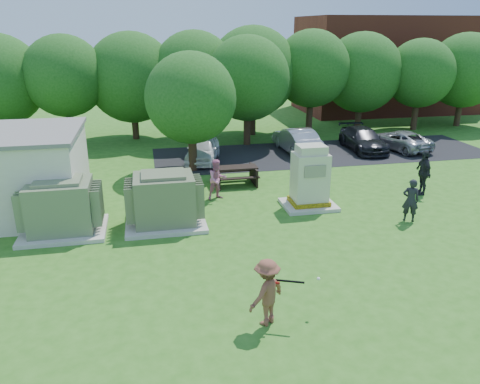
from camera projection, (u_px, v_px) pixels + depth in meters
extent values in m
plane|color=#2D6619|center=(266.00, 275.00, 14.29)|extent=(120.00, 120.00, 0.00)
cube|color=maroon|center=(388.00, 64.00, 41.27)|extent=(15.00, 8.00, 8.00)
cube|color=#232326|center=(323.00, 153.00, 28.07)|extent=(20.00, 6.00, 0.01)
cube|color=beige|center=(64.00, 231.00, 17.20)|extent=(3.00, 2.40, 0.15)
cube|color=#657453|center=(61.00, 206.00, 16.87)|extent=(2.20, 1.80, 1.80)
cube|color=#657453|center=(58.00, 181.00, 16.55)|extent=(1.60, 1.30, 0.12)
cube|color=#657453|center=(23.00, 208.00, 16.62)|extent=(0.32, 1.50, 1.35)
cube|color=#657453|center=(97.00, 203.00, 17.10)|extent=(0.32, 1.50, 1.35)
cube|color=beige|center=(166.00, 223.00, 17.89)|extent=(3.00, 2.40, 0.15)
cube|color=#616B4B|center=(164.00, 199.00, 17.57)|extent=(2.20, 1.80, 1.80)
cube|color=#616B4B|center=(163.00, 175.00, 17.24)|extent=(1.60, 1.30, 0.12)
cube|color=#616B4B|center=(130.00, 201.00, 17.32)|extent=(0.32, 1.50, 1.35)
cube|color=#616B4B|center=(198.00, 196.00, 17.80)|extent=(0.32, 1.50, 1.35)
cube|color=beige|center=(308.00, 205.00, 19.69)|extent=(2.18, 1.78, 0.15)
cube|color=yellow|center=(309.00, 201.00, 19.64)|extent=(1.53, 1.24, 0.18)
cube|color=beige|center=(310.00, 177.00, 19.28)|extent=(1.38, 1.09, 1.98)
cube|color=beige|center=(311.00, 149.00, 18.89)|extent=(1.14, 0.89, 0.35)
cube|color=gray|center=(315.00, 172.00, 18.62)|extent=(0.89, 0.04, 0.49)
cube|color=black|center=(235.00, 167.00, 22.19)|extent=(2.06, 0.80, 0.07)
cube|color=black|center=(233.00, 171.00, 22.89)|extent=(2.06, 0.29, 0.06)
cube|color=black|center=(238.00, 178.00, 21.72)|extent=(2.06, 0.29, 0.06)
cube|color=black|center=(217.00, 177.00, 22.16)|extent=(0.09, 1.55, 0.85)
cube|color=black|center=(254.00, 175.00, 22.50)|extent=(0.09, 1.55, 0.85)
imported|color=brown|center=(267.00, 292.00, 11.68)|extent=(1.33, 1.20, 1.79)
imported|color=black|center=(411.00, 200.00, 17.99)|extent=(0.74, 0.63, 1.71)
imported|color=#C3678B|center=(217.00, 179.00, 20.30)|extent=(1.03, 0.90, 1.79)
imported|color=black|center=(423.00, 172.00, 20.87)|extent=(0.62, 1.23, 2.03)
imported|color=white|center=(203.00, 149.00, 26.14)|extent=(2.61, 4.24, 1.35)
imported|color=#9E9DA2|center=(296.00, 140.00, 28.05)|extent=(1.83, 4.58, 1.48)
imported|color=black|center=(363.00, 139.00, 28.51)|extent=(2.12, 4.70, 1.34)
imported|color=#A3A3A7|center=(400.00, 140.00, 28.72)|extent=(2.91, 4.56, 1.17)
cylinder|color=black|center=(287.00, 281.00, 11.66)|extent=(0.81, 0.37, 0.06)
cylinder|color=maroon|center=(275.00, 283.00, 11.58)|extent=(0.23, 0.14, 0.06)
sphere|color=white|center=(318.00, 279.00, 12.11)|extent=(0.09, 0.09, 0.09)
cylinder|color=#47301E|center=(6.00, 126.00, 29.55)|extent=(0.44, 0.44, 2.40)
cylinder|color=#47301E|center=(70.00, 123.00, 29.68)|extent=(0.44, 0.44, 2.80)
sphere|color=#235B1C|center=(65.00, 76.00, 28.71)|extent=(5.00, 5.00, 5.00)
cylinder|color=#47301E|center=(135.00, 122.00, 31.25)|extent=(0.44, 0.44, 2.30)
sphere|color=#235B1C|center=(132.00, 78.00, 30.29)|extent=(5.80, 5.80, 5.80)
cylinder|color=#47301E|center=(196.00, 119.00, 31.11)|extent=(0.44, 0.44, 2.70)
sphere|color=#235B1C|center=(195.00, 73.00, 30.11)|extent=(5.40, 5.40, 5.40)
cylinder|color=#47301E|center=(253.00, 117.00, 32.45)|extent=(0.44, 0.44, 2.50)
sphere|color=#235B1C|center=(253.00, 72.00, 31.43)|extent=(6.00, 6.00, 6.00)
cylinder|color=#47301E|center=(309.00, 113.00, 32.76)|extent=(0.44, 0.44, 2.90)
sphere|color=#235B1C|center=(312.00, 69.00, 31.75)|extent=(5.20, 5.20, 5.20)
cylinder|color=#47301E|center=(359.00, 113.00, 34.15)|extent=(0.44, 0.44, 2.40)
sphere|color=#235B1C|center=(362.00, 73.00, 33.19)|extent=(5.60, 5.60, 5.60)
cylinder|color=#47301E|center=(415.00, 112.00, 34.04)|extent=(0.44, 0.44, 2.60)
sphere|color=#235B1C|center=(420.00, 73.00, 33.12)|extent=(4.80, 4.80, 4.80)
cylinder|color=#47301E|center=(459.00, 109.00, 35.36)|extent=(0.44, 0.44, 2.50)
sphere|color=#235B1C|center=(465.00, 70.00, 34.40)|extent=(5.40, 5.40, 5.40)
cylinder|color=#47301E|center=(193.00, 148.00, 24.32)|extent=(0.44, 0.44, 2.40)
sphere|color=#235B1C|center=(191.00, 98.00, 23.46)|extent=(4.60, 4.60, 4.60)
cylinder|color=#47301E|center=(247.00, 124.00, 29.65)|extent=(0.44, 0.44, 2.60)
sphere|color=#235B1C|center=(247.00, 78.00, 28.70)|extent=(5.20, 5.20, 5.20)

